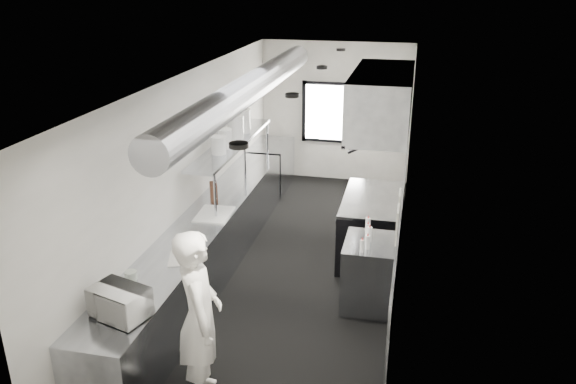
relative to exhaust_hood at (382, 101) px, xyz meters
The scene contains 35 objects.
floor 2.72m from the exhaust_hood, 147.45° to the right, with size 3.00×8.00×0.01m, color black.
ceiling 1.36m from the exhaust_hood, 147.45° to the right, with size 3.00×8.00×0.01m, color silver.
wall_back 3.62m from the exhaust_hood, 108.38° to the left, with size 3.00×0.02×2.80m, color silver.
wall_front 4.93m from the exhaust_hood, 103.13° to the right, with size 3.00×0.02×2.80m, color silver.
wall_left 2.87m from the exhaust_hood, 164.91° to the right, with size 0.02×8.00×2.80m, color silver.
wall_right 1.28m from the exhaust_hood, 60.05° to the right, with size 0.02×8.00×2.80m, color silver.
wall_cladding 1.92m from the exhaust_hood, 46.22° to the right, with size 0.03×5.50×1.10m, color #92969F.
hvac_duct 1.83m from the exhaust_hood, behind, with size 0.40×0.40×6.40m, color gray.
service_window 3.58m from the exhaust_hood, 108.57° to the left, with size 1.36×0.05×1.25m.
exhaust_hood is the anchor object (origin of this frame).
prep_counter 3.20m from the exhaust_hood, 151.89° to the right, with size 0.70×6.00×0.90m, color #92969F.
pass_shelf 2.46m from the exhaust_hood, behind, with size 0.45×3.00×0.68m.
range 1.92m from the exhaust_hood, behind, with size 0.88×1.60×0.94m.
bottle_station 2.39m from the exhaust_hood, 87.82° to the right, with size 0.65×0.80×0.90m, color #92969F.
far_work_table 3.88m from the exhaust_hood, 131.94° to the left, with size 0.70×1.20×0.90m, color #92969F.
notice_sheet_a 2.09m from the exhaust_hood, 78.88° to the right, with size 0.02×0.28×0.38m, color silver.
notice_sheet_b 2.43m from the exhaust_hood, 80.58° to the right, with size 0.02×0.28×0.38m, color silver.
line_cook 4.04m from the exhaust_hood, 112.22° to the right, with size 0.68×0.44×1.85m, color silver.
microwave 4.42m from the exhaust_hood, 121.56° to the right, with size 0.51×0.39×0.31m, color silver.
deli_tub_a 4.37m from the exhaust_hood, 124.70° to the right, with size 0.15×0.15×0.11m, color #A4AFA1.
deli_tub_b 4.06m from the exhaust_hood, 129.92° to the right, with size 0.14×0.14×0.10m, color #A4AFA1.
newspaper 3.46m from the exhaust_hood, 131.68° to the right, with size 0.32×0.40×0.01m, color white.
small_plate 3.37m from the exhaust_hood, 135.66° to the right, with size 0.16×0.16×0.01m, color silver.
pastry 3.34m from the exhaust_hood, 135.66° to the right, with size 0.09×0.09×0.09m, color #D8BB71.
cutting_board 2.81m from the exhaust_hood, 154.39° to the right, with size 0.45×0.61×0.02m, color silver.
knife_block 2.76m from the exhaust_hood, 168.71° to the right, with size 0.10×0.22×0.24m, color #522A1D.
plate_stack_a 2.42m from the exhaust_hood, behind, with size 0.22×0.22×0.26m, color silver.
plate_stack_b 2.40m from the exhaust_hood, behind, with size 0.22×0.22×0.29m, color silver.
plate_stack_c 2.41m from the exhaust_hood, 168.53° to the left, with size 0.26×0.26×0.37m, color silver.
plate_stack_d 2.52m from the exhaust_hood, 159.15° to the left, with size 0.25×0.25×0.38m, color silver.
squeeze_bottle_a 2.20m from the exhaust_hood, 90.99° to the right, with size 0.05×0.05×0.16m, color silver.
squeeze_bottle_b 2.12m from the exhaust_hood, 89.07° to the right, with size 0.06×0.06×0.18m, color silver.
squeeze_bottle_c 1.96m from the exhaust_hood, 88.75° to the right, with size 0.06×0.06×0.19m, color silver.
squeeze_bottle_d 1.86m from the exhaust_hood, 90.27° to the right, with size 0.05×0.05×0.16m, color silver.
squeeze_bottle_e 1.78m from the exhaust_hood, 90.81° to the right, with size 0.06×0.06×0.19m, color silver.
Camera 1 is at (1.56, -7.21, 4.09)m, focal length 35.65 mm.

